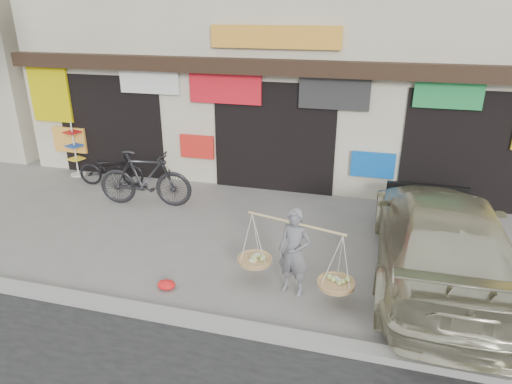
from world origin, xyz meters
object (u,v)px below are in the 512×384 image
(suv, at_px, (441,237))
(street_vendor, at_px, (294,256))
(bike_0, at_px, (111,169))
(bike_1, at_px, (145,178))
(display_rack, at_px, (75,154))

(suv, bearing_deg, street_vendor, 25.16)
(bike_0, xyz_separation_m, bike_1, (1.48, -0.92, 0.21))
(street_vendor, relative_size, bike_1, 0.89)
(bike_1, relative_size, suv, 0.42)
(bike_0, relative_size, display_rack, 1.13)
(bike_1, distance_m, suv, 6.44)
(street_vendor, distance_m, display_rack, 7.88)
(street_vendor, bearing_deg, bike_0, 161.49)
(bike_0, distance_m, bike_1, 1.76)
(bike_1, bearing_deg, bike_0, 49.83)
(bike_1, xyz_separation_m, suv, (6.27, -1.48, 0.10))
(suv, bearing_deg, bike_0, -18.13)
(bike_1, bearing_deg, suv, -111.48)
(bike_1, height_order, suv, suv)
(street_vendor, relative_size, display_rack, 1.30)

